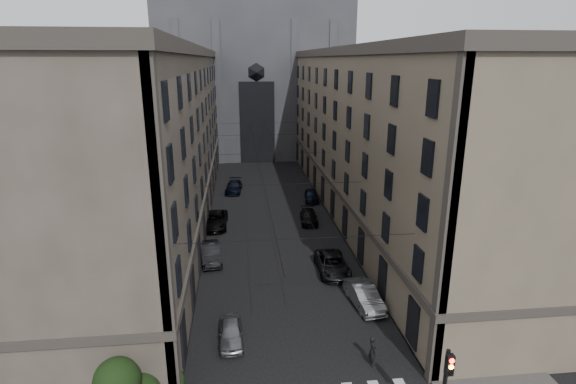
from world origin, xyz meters
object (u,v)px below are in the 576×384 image
object	(u,v)px
car_left_near	(231,332)
car_right_near	(364,296)
gothic_tower	(254,58)
car_right_midnear	(332,264)
car_right_far	(311,195)
car_left_midnear	(211,253)
car_left_midfar	(215,220)
car_right_midfar	(309,217)
car_left_far	(234,187)
pedestrian	(372,350)

from	to	relation	value
car_left_near	car_right_near	size ratio (longest dim) A/B	0.82
gothic_tower	car_right_midnear	xyz separation A→B (m)	(4.28, -54.69, -17.04)
car_right_midnear	car_right_far	distance (m)	20.38
gothic_tower	car_left_midnear	distance (m)	54.43
car_left_midfar	car_right_midfar	xyz separation A→B (m)	(10.40, 0.29, -0.13)
gothic_tower	car_right_midfar	size ratio (longest dim) A/B	12.81
car_left_midnear	car_left_midfar	distance (m)	8.72
car_right_near	car_right_midnear	bearing A→B (deg)	95.32
car_left_near	car_left_far	bearing A→B (deg)	87.95
gothic_tower	car_left_near	bearing A→B (deg)	-93.83
car_left_midnear	car_left_midfar	world-z (taller)	car_left_midnear
car_right_midfar	pedestrian	world-z (taller)	pedestrian
car_right_midfar	car_right_far	xyz separation A→B (m)	(1.59, 7.95, 0.07)
car_left_midnear	car_left_far	size ratio (longest dim) A/B	0.95
car_right_midnear	car_right_midfar	size ratio (longest dim) A/B	1.20
gothic_tower	car_left_far	xyz separation A→B (m)	(-4.20, -29.20, -17.06)
gothic_tower	car_right_near	distance (m)	62.90
car_left_midfar	car_left_far	size ratio (longest dim) A/B	1.11
car_left_near	car_right_far	xyz separation A→B (m)	(10.06, 29.33, 0.06)
car_left_far	pedestrian	bearing A→B (deg)	-72.37
car_right_midfar	car_right_far	size ratio (longest dim) A/B	1.06
car_right_midnear	pedestrian	world-z (taller)	pedestrian
car_right_near	car_right_midfar	bearing A→B (deg)	87.19
gothic_tower	car_left_midnear	bearing A→B (deg)	-96.89
car_left_near	car_right_midnear	bearing A→B (deg)	44.54
car_right_midfar	pedestrian	size ratio (longest dim) A/B	2.34
car_right_near	car_right_midfar	distance (m)	18.04
car_left_midfar	car_right_far	world-z (taller)	car_left_midfar
car_left_midfar	car_left_far	world-z (taller)	car_left_midfar
pedestrian	car_right_midnear	bearing A→B (deg)	-4.32
car_right_far	car_right_near	bearing A→B (deg)	-84.45
car_left_far	car_right_midfar	bearing A→B (deg)	-52.19
car_left_midnear	pedestrian	world-z (taller)	pedestrian
car_left_far	car_right_far	xyz separation A→B (m)	(9.99, -5.16, -0.01)
car_left_near	car_right_midnear	size ratio (longest dim) A/B	0.72
car_left_near	car_left_midnear	distance (m)	12.51
gothic_tower	car_right_midnear	world-z (taller)	gothic_tower
car_left_far	car_left_midfar	bearing A→B (deg)	-93.32
car_left_midfar	car_left_midnear	bearing A→B (deg)	-88.53
car_right_near	car_right_far	xyz separation A→B (m)	(0.29, 25.94, -0.06)
car_left_far	car_right_midfar	xyz separation A→B (m)	(8.40, -13.11, -0.09)
car_right_midnear	gothic_tower	bearing A→B (deg)	94.90
car_right_midnear	pedestrian	xyz separation A→B (m)	(-0.14, -12.27, 0.21)
car_left_midfar	car_right_midnear	world-z (taller)	car_left_midfar
gothic_tower	pedestrian	xyz separation A→B (m)	(4.15, -66.96, -16.83)
car_left_near	car_left_midfar	world-z (taller)	car_left_midfar
car_right_near	car_left_midnear	bearing A→B (deg)	135.57
car_left_midnear	car_right_midfar	distance (m)	13.77
car_left_midnear	car_right_midnear	xyz separation A→B (m)	(10.48, -3.36, -0.05)
gothic_tower	car_left_midnear	size ratio (longest dim) A/B	11.89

